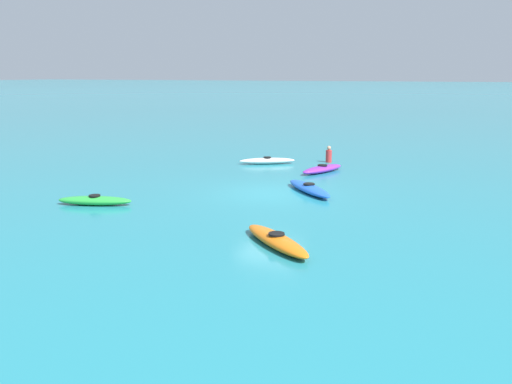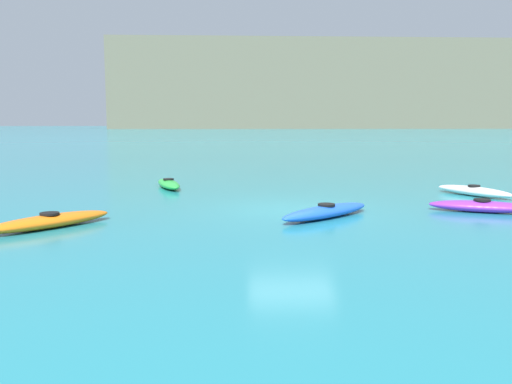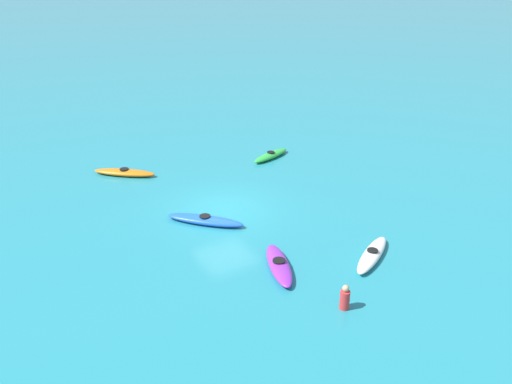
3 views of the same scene
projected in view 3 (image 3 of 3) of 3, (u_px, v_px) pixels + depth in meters
ground_plane at (225, 209)px, 23.16m from camera, size 600.00×600.00×0.00m
kayak_purple at (279, 265)px, 18.71m from camera, size 2.92×1.71×0.37m
kayak_blue at (205, 220)px, 21.85m from camera, size 2.96×2.83×0.37m
kayak_white at (372, 255)px, 19.35m from camera, size 2.03×2.87×0.37m
kayak_orange at (124, 172)px, 26.58m from camera, size 2.66×2.92×0.37m
kayak_green at (271, 155)px, 28.83m from camera, size 1.48×2.78×0.37m
person_near_shore at (345, 298)px, 16.53m from camera, size 0.45×0.45×0.88m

